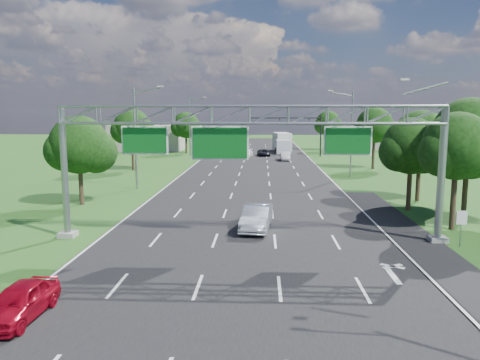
# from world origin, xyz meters

# --- Properties ---
(ground) EXTENTS (220.00, 220.00, 0.00)m
(ground) POSITION_xyz_m (0.00, 30.00, 0.00)
(ground) COLOR #255519
(ground) RESTS_ON ground
(road) EXTENTS (18.00, 180.00, 0.02)m
(road) POSITION_xyz_m (0.00, 30.00, 0.00)
(road) COLOR black
(road) RESTS_ON ground
(road_flare) EXTENTS (3.00, 30.00, 0.02)m
(road_flare) POSITION_xyz_m (10.20, 14.00, 0.00)
(road_flare) COLOR black
(road_flare) RESTS_ON ground
(sign_gantry) EXTENTS (23.50, 1.00, 9.56)m
(sign_gantry) POSITION_xyz_m (0.33, 12.00, 6.89)
(sign_gantry) COLOR gray
(sign_gantry) RESTS_ON ground
(regulatory_sign) EXTENTS (0.60, 0.08, 2.10)m
(regulatory_sign) POSITION_xyz_m (12.40, 10.98, 1.51)
(regulatory_sign) COLOR gray
(regulatory_sign) RESTS_ON ground
(traffic_signal) EXTENTS (12.21, 0.24, 7.00)m
(traffic_signal) POSITION_xyz_m (7.48, 65.00, 5.17)
(traffic_signal) COLOR black
(traffic_signal) RESTS_ON ground
(streetlight_l_near) EXTENTS (2.97, 0.22, 10.16)m
(streetlight_l_near) POSITION_xyz_m (-11.30, 30.00, 5.58)
(streetlight_l_near) COLOR gray
(streetlight_l_near) RESTS_ON ground
(streetlight_l_far) EXTENTS (2.97, 0.22, 10.16)m
(streetlight_l_far) POSITION_xyz_m (-11.30, 65.00, 5.58)
(streetlight_l_far) COLOR gray
(streetlight_l_far) RESTS_ON ground
(streetlight_r_mid) EXTENTS (2.97, 0.22, 10.16)m
(streetlight_r_mid) POSITION_xyz_m (11.30, 40.00, 5.58)
(streetlight_r_mid) COLOR gray
(streetlight_r_mid) RESTS_ON ground
(tree_cluster_right) EXTENTS (9.91, 14.60, 8.68)m
(tree_cluster_right) POSITION_xyz_m (14.80, 19.19, 5.31)
(tree_cluster_right) COLOR #2D2116
(tree_cluster_right) RESTS_ON ground
(tree_verge_la) EXTENTS (5.76, 4.80, 7.40)m
(tree_verge_la) POSITION_xyz_m (-13.92, 22.04, 4.76)
(tree_verge_la) COLOR #2D2116
(tree_verge_la) RESTS_ON ground
(tree_verge_lb) EXTENTS (5.76, 4.80, 8.06)m
(tree_verge_lb) POSITION_xyz_m (-15.92, 45.04, 5.41)
(tree_verge_lb) COLOR #2D2116
(tree_verge_lb) RESTS_ON ground
(tree_verge_lc) EXTENTS (5.76, 4.80, 7.62)m
(tree_verge_lc) POSITION_xyz_m (-12.92, 70.04, 4.98)
(tree_verge_lc) COLOR #2D2116
(tree_verge_lc) RESTS_ON ground
(tree_verge_rd) EXTENTS (5.76, 4.80, 8.28)m
(tree_verge_rd) POSITION_xyz_m (16.08, 48.04, 5.63)
(tree_verge_rd) COLOR #2D2116
(tree_verge_rd) RESTS_ON ground
(tree_verge_re) EXTENTS (5.76, 4.80, 7.84)m
(tree_verge_re) POSITION_xyz_m (14.08, 78.04, 5.20)
(tree_verge_re) COLOR #2D2116
(tree_verge_re) RESTS_ON ground
(building_left) EXTENTS (14.00, 10.00, 5.00)m
(building_left) POSITION_xyz_m (-22.00, 78.00, 2.50)
(building_left) COLOR gray
(building_left) RESTS_ON ground
(building_right) EXTENTS (12.00, 9.00, 4.00)m
(building_right) POSITION_xyz_m (24.00, 82.00, 2.00)
(building_right) COLOR gray
(building_right) RESTS_ON ground
(red_coupe) EXTENTS (1.74, 4.03, 1.35)m
(red_coupe) POSITION_xyz_m (-8.00, 0.56, 0.68)
(red_coupe) COLOR maroon
(red_coupe) RESTS_ON ground
(silver_sedan) EXTENTS (2.24, 5.06, 1.61)m
(silver_sedan) POSITION_xyz_m (0.66, 14.38, 0.81)
(silver_sedan) COLOR silver
(silver_sedan) RESTS_ON ground
(car_queue_a) EXTENTS (2.34, 4.61, 1.28)m
(car_queue_a) POSITION_xyz_m (-1.64, 63.88, 0.64)
(car_queue_a) COLOR white
(car_queue_a) RESTS_ON ground
(car_queue_b) EXTENTS (2.46, 4.36, 1.15)m
(car_queue_b) POSITION_xyz_m (1.30, 65.67, 0.58)
(car_queue_b) COLOR black
(car_queue_b) RESTS_ON ground
(car_queue_c) EXTENTS (1.85, 4.43, 1.50)m
(car_queue_c) POSITION_xyz_m (-4.88, 67.82, 0.75)
(car_queue_c) COLOR black
(car_queue_c) RESTS_ON ground
(car_queue_d) EXTENTS (1.45, 4.12, 1.35)m
(car_queue_d) POSITION_xyz_m (4.70, 58.41, 0.68)
(car_queue_d) COLOR silver
(car_queue_d) RESTS_ON ground
(box_truck) EXTENTS (3.58, 9.78, 3.60)m
(box_truck) POSITION_xyz_m (4.82, 74.19, 1.73)
(box_truck) COLOR silver
(box_truck) RESTS_ON ground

